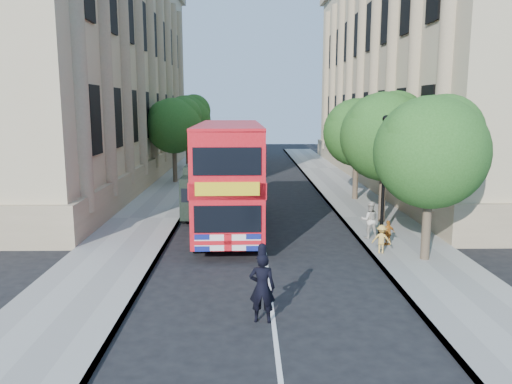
{
  "coord_description": "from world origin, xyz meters",
  "views": [
    {
      "loc": [
        -0.68,
        -14.45,
        5.66
      ],
      "look_at": [
        -0.34,
        4.89,
        2.3
      ],
      "focal_mm": 35.0,
      "sensor_mm": 36.0,
      "label": 1
    }
  ],
  "objects_px": {
    "double_decker_bus": "(230,173)",
    "woman_pedestrian": "(370,220)",
    "lamp_post": "(383,182)",
    "box_van": "(204,192)",
    "police_constable": "(262,288)"
  },
  "relations": [
    {
      "from": "double_decker_bus",
      "to": "woman_pedestrian",
      "type": "bearing_deg",
      "value": -20.1
    },
    {
      "from": "lamp_post",
      "to": "woman_pedestrian",
      "type": "bearing_deg",
      "value": -175.47
    },
    {
      "from": "box_van",
      "to": "police_constable",
      "type": "xyz_separation_m",
      "value": [
        2.6,
        -12.77,
        -0.36
      ]
    },
    {
      "from": "police_constable",
      "to": "woman_pedestrian",
      "type": "bearing_deg",
      "value": -113.93
    },
    {
      "from": "police_constable",
      "to": "woman_pedestrian",
      "type": "xyz_separation_m",
      "value": [
        4.77,
        7.96,
        -0.03
      ]
    },
    {
      "from": "double_decker_bus",
      "to": "woman_pedestrian",
      "type": "distance_m",
      "value": 6.54
    },
    {
      "from": "police_constable",
      "to": "woman_pedestrian",
      "type": "distance_m",
      "value": 9.28
    },
    {
      "from": "box_van",
      "to": "police_constable",
      "type": "relative_size",
      "value": 2.48
    },
    {
      "from": "lamp_post",
      "to": "double_decker_bus",
      "type": "relative_size",
      "value": 0.5
    },
    {
      "from": "double_decker_bus",
      "to": "box_van",
      "type": "relative_size",
      "value": 2.23
    },
    {
      "from": "lamp_post",
      "to": "woman_pedestrian",
      "type": "height_order",
      "value": "lamp_post"
    },
    {
      "from": "police_constable",
      "to": "double_decker_bus",
      "type": "bearing_deg",
      "value": -76.21
    },
    {
      "from": "woman_pedestrian",
      "to": "box_van",
      "type": "bearing_deg",
      "value": -30.57
    },
    {
      "from": "lamp_post",
      "to": "double_decker_bus",
      "type": "height_order",
      "value": "lamp_post"
    },
    {
      "from": "woman_pedestrian",
      "to": "police_constable",
      "type": "bearing_deg",
      "value": 61.6
    }
  ]
}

